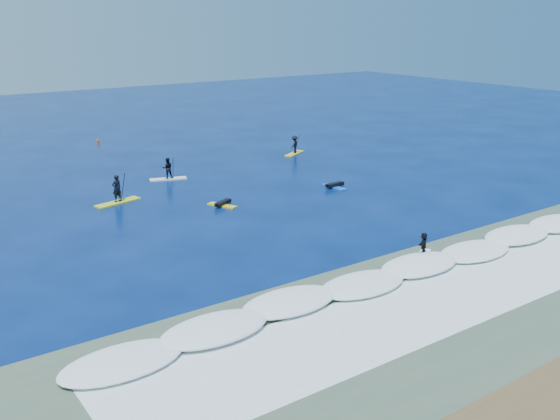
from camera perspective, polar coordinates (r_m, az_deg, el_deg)
ground at (r=39.14m, az=0.98°, el=-1.13°), size 160.00×160.00×0.00m
shallow_water at (r=29.80m, az=17.18°, el=-8.08°), size 90.00×13.00×0.01m
breaking_wave at (r=32.13m, az=11.58°, el=-5.75°), size 40.00×6.00×0.30m
whitewater at (r=30.35m, az=15.69°, el=-7.48°), size 34.00×5.00×0.02m
sup_paddler_left at (r=44.42m, az=-14.67°, el=1.52°), size 3.40×1.56×2.31m
sup_paddler_center at (r=50.02m, az=-10.23°, el=3.60°), size 2.95×1.57×2.01m
sup_paddler_right at (r=58.55m, az=1.34°, el=5.89°), size 2.82×1.96×1.98m
prone_paddler_near at (r=42.60m, az=-5.30°, el=0.55°), size 1.61×2.16×0.44m
prone_paddler_far at (r=47.19m, az=4.97°, el=2.24°), size 1.76×2.24×0.46m
wave_surfer at (r=34.05m, az=12.99°, el=-3.16°), size 1.78×1.27×1.28m
marker_buoy at (r=65.62m, az=-16.32°, el=6.01°), size 0.27×0.27×0.64m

